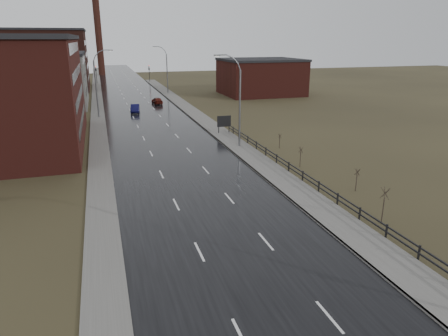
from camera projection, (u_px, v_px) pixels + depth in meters
road at (147, 117)px, 69.82m from camera, size 14.00×300.00×0.06m
sidewalk_right at (240, 148)px, 49.49m from camera, size 3.20×180.00×0.18m
curb_right at (229, 149)px, 49.07m from camera, size 0.16×180.00×0.18m
sidewalk_left at (98, 119)px, 67.51m from camera, size 2.40×260.00×0.12m
warehouse_mid at (43, 80)px, 79.51m from camera, size 16.32×20.40×10.50m
warehouse_far at (35, 60)px, 104.60m from camera, size 26.52×24.48×15.50m
building_right at (261, 77)px, 97.01m from camera, size 18.36×16.32×8.50m
smokestack at (98, 32)px, 145.15m from camera, size 2.70×2.70×30.70m
streetlight_right_mid at (238, 101)px, 48.60m from camera, size 3.36×0.28×11.35m
streetlight_left at (98, 83)px, 67.68m from camera, size 3.36×0.28×11.35m
streetlight_right_far at (166, 70)px, 97.67m from camera, size 3.36×0.28×11.35m
guardrail at (323, 188)px, 34.61m from camera, size 0.10×53.05×1.10m
shrub_c at (384, 205)px, 29.07m from camera, size 0.67×0.70×2.84m
shrub_d at (357, 179)px, 35.53m from camera, size 0.50×0.53×2.11m
shrub_e at (300, 156)px, 42.25m from camera, size 0.53×0.56×2.22m
shrub_f at (280, 141)px, 49.51m from camera, size 0.45×0.47×1.86m
billboard at (224, 122)px, 56.91m from camera, size 2.04×0.17×2.63m
traffic_light_left at (96, 68)px, 120.69m from camera, size 0.58×2.73×5.30m
traffic_light_right at (149, 67)px, 125.18m from camera, size 0.58×2.73×5.30m
car_near at (135, 109)px, 73.86m from camera, size 2.09×4.56×1.45m
car_far at (157, 101)px, 83.27m from camera, size 2.10×4.26×1.40m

